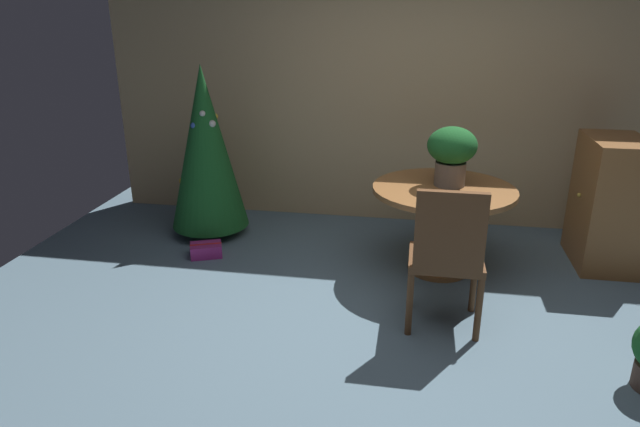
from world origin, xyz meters
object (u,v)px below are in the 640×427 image
(wooden_chair_near, at_px, (447,252))
(gift_box_purple, at_px, (206,250))
(round_dining_table, at_px, (442,214))
(wooden_cabinet, at_px, (608,203))
(flower_vase, at_px, (452,151))
(holiday_tree, at_px, (206,148))

(wooden_chair_near, relative_size, gift_box_purple, 3.18)
(round_dining_table, distance_m, gift_box_purple, 2.01)
(gift_box_purple, height_order, wooden_cabinet, wooden_cabinet)
(wooden_chair_near, relative_size, wooden_cabinet, 0.94)
(flower_vase, xyz_separation_m, gift_box_purple, (-2.00, -0.13, -0.93))
(wooden_chair_near, bearing_deg, wooden_cabinet, 44.13)
(wooden_chair_near, distance_m, gift_box_purple, 2.19)
(holiday_tree, bearing_deg, gift_box_purple, -74.86)
(wooden_cabinet, bearing_deg, wooden_chair_near, -135.87)
(wooden_chair_near, bearing_deg, gift_box_purple, 156.90)
(wooden_chair_near, distance_m, holiday_tree, 2.51)
(round_dining_table, bearing_deg, flower_vase, 59.48)
(round_dining_table, xyz_separation_m, flower_vase, (0.04, 0.06, 0.50))
(flower_vase, relative_size, wooden_chair_near, 0.46)
(flower_vase, bearing_deg, gift_box_purple, -176.17)
(flower_vase, distance_m, holiday_tree, 2.17)
(round_dining_table, relative_size, wooden_chair_near, 1.11)
(flower_vase, height_order, holiday_tree, holiday_tree)
(wooden_chair_near, bearing_deg, holiday_tree, 147.37)
(round_dining_table, xyz_separation_m, wooden_cabinet, (1.33, 0.38, 0.05))
(round_dining_table, relative_size, flower_vase, 2.40)
(wooden_chair_near, xyz_separation_m, gift_box_purple, (-1.96, 0.84, -0.50))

